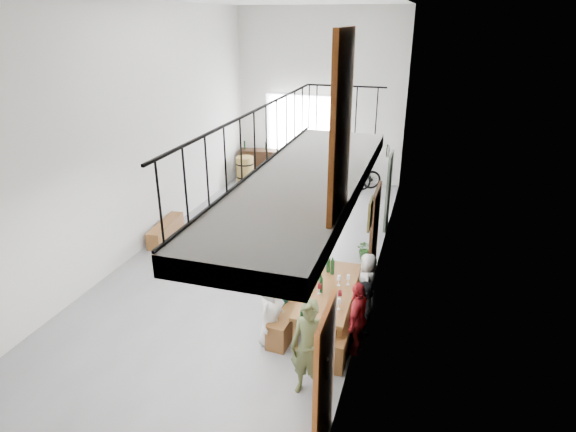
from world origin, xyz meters
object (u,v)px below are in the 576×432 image
(tasting_table, at_px, (329,293))
(serving_counter, at_px, (266,164))
(side_bench, at_px, (166,230))
(bicycle_near, at_px, (343,175))
(oak_barrel, at_px, (245,170))
(host_standing, at_px, (309,349))
(bench_inner, at_px, (296,308))

(tasting_table, height_order, serving_counter, serving_counter)
(side_bench, distance_m, bicycle_near, 6.12)
(oak_barrel, height_order, host_standing, host_standing)
(side_bench, height_order, bicycle_near, bicycle_near)
(host_standing, distance_m, bicycle_near, 9.23)
(serving_counter, xyz_separation_m, bicycle_near, (2.78, -0.50, -0.01))
(serving_counter, height_order, host_standing, host_standing)
(side_bench, distance_m, host_standing, 6.36)
(serving_counter, relative_size, host_standing, 1.15)
(tasting_table, xyz_separation_m, host_standing, (0.08, -1.68, 0.08))
(host_standing, bearing_deg, tasting_table, 98.61)
(tasting_table, xyz_separation_m, bench_inner, (-0.61, 0.06, -0.47))
(tasting_table, xyz_separation_m, oak_barrel, (-4.42, 7.16, -0.26))
(serving_counter, bearing_deg, oak_barrel, -129.55)
(side_bench, xyz_separation_m, serving_counter, (0.75, 5.48, 0.26))
(oak_barrel, bearing_deg, side_bench, -93.36)
(bicycle_near, bearing_deg, serving_counter, 72.43)
(serving_counter, distance_m, host_standing, 10.45)
(bench_inner, height_order, oak_barrel, oak_barrel)
(oak_barrel, bearing_deg, tasting_table, -58.28)
(tasting_table, bearing_deg, bench_inner, 173.83)
(bench_inner, bearing_deg, host_standing, -63.75)
(side_bench, distance_m, serving_counter, 5.54)
(serving_counter, bearing_deg, host_standing, -76.05)
(tasting_table, relative_size, oak_barrel, 2.38)
(serving_counter, bearing_deg, side_bench, -106.55)
(bicycle_near, bearing_deg, host_standing, -179.71)
(side_bench, bearing_deg, tasting_table, -27.77)
(oak_barrel, height_order, serving_counter, serving_counter)
(bench_inner, bearing_deg, side_bench, 154.07)
(tasting_table, height_order, host_standing, host_standing)
(bench_inner, distance_m, serving_counter, 8.58)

